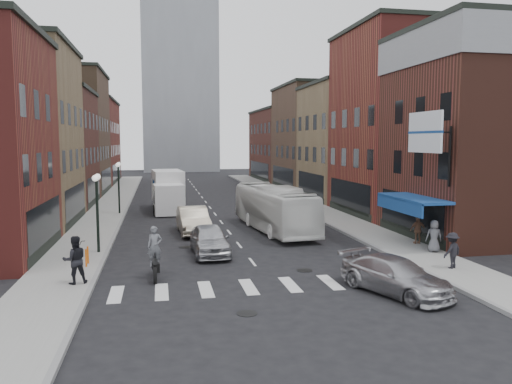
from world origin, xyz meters
The scene contains 31 objects.
ground centered at (0.00, 0.00, 0.00)m, with size 160.00×160.00×0.00m, color black.
sidewalk_left centered at (-8.50, 22.00, 0.07)m, with size 3.00×74.00×0.15m, color gray.
sidewalk_right centered at (8.50, 22.00, 0.07)m, with size 3.00×74.00×0.15m, color gray.
curb_left centered at (-7.00, 22.00, 0.00)m, with size 0.20×74.00×0.16m, color gray.
curb_right centered at (7.00, 22.00, 0.00)m, with size 0.20×74.00×0.16m, color gray.
crosswalk_stripes centered at (0.00, -3.00, 0.00)m, with size 12.00×2.20×0.01m, color silver.
bldg_left_mid_b centered at (-14.99, 24.00, 5.15)m, with size 10.30×10.20×10.30m.
bldg_left_far_a centered at (-14.99, 35.00, 6.65)m, with size 10.30×12.20×13.30m.
bldg_left_far_b centered at (-14.99, 49.00, 5.65)m, with size 10.30×16.20×11.30m.
bldg_right_corner centered at (14.99, 4.50, 6.15)m, with size 10.30×9.20×12.30m.
bldg_right_mid_a centered at (15.00, 14.00, 7.15)m, with size 10.30×10.20×14.30m.
bldg_right_mid_b centered at (14.99, 24.00, 5.65)m, with size 10.30×10.20×11.30m.
bldg_right_far_a centered at (14.99, 35.00, 6.15)m, with size 10.30×12.20×12.30m.
bldg_right_far_b centered at (14.99, 49.00, 5.15)m, with size 10.30×16.20×10.30m.
awning_blue centered at (8.93, 2.50, 2.63)m, with size 1.80×5.00×0.78m.
billboard_sign centered at (8.59, 0.50, 6.13)m, with size 1.52×3.00×3.70m.
distant_tower centered at (0.00, 78.00, 25.00)m, with size 14.00×14.00×50.00m, color #9399A0.
streetlamp_near centered at (-7.40, 4.00, 2.91)m, with size 0.32×1.22×4.11m.
streetlamp_far centered at (-7.40, 18.00, 2.91)m, with size 0.32×1.22×4.11m.
bike_rack centered at (-7.60, 1.30, 0.55)m, with size 0.08×0.68×0.80m.
box_truck centered at (-3.60, 19.55, 1.63)m, with size 2.72×7.74×3.30m.
motorcycle_rider centered at (-4.54, -1.07, 1.05)m, with size 0.65×2.20×2.25m.
transit_bus centered at (2.93, 9.06, 1.46)m, with size 2.45×10.46×2.91m, color silver.
sedan_left_near centered at (-1.84, 3.00, 0.76)m, with size 1.80×4.48×1.53m, color #B3B4B8.
sedan_left_far centered at (-2.26, 9.09, 0.82)m, with size 1.74×5.00×1.65m, color beige.
curb_car centered at (4.42, -4.87, 0.68)m, with size 1.91×4.71×1.37m, color #B0AFB4.
parked_bicycle centered at (-8.26, 2.89, 0.60)m, with size 0.60×1.71×0.90m, color black.
ped_left_solo centered at (-7.64, -1.71, 1.10)m, with size 0.93×0.53×1.91m, color black.
ped_right_a centered at (8.38, -2.38, 0.95)m, with size 1.03×0.51×1.60m, color black.
ped_right_b centered at (9.60, 2.81, 0.92)m, with size 0.90×0.45×1.53m, color brown.
ped_right_c centered at (9.35, 0.76, 0.97)m, with size 0.80×0.52×1.63m, color #5B5D63.
Camera 1 is at (-4.32, -21.99, 5.78)m, focal length 35.00 mm.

